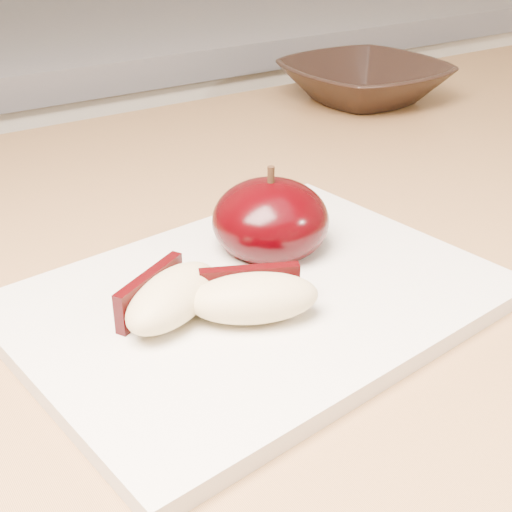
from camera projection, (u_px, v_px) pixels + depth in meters
cutting_board at (256, 299)px, 0.45m from camera, size 0.31×0.25×0.01m
apple_half at (270, 220)px, 0.49m from camera, size 0.09×0.09×0.07m
apple_wedge_a at (170, 296)px, 0.41m from camera, size 0.08×0.07×0.03m
apple_wedge_b at (253, 297)px, 0.41m from camera, size 0.08×0.07×0.03m
bowl at (364, 82)px, 0.84m from camera, size 0.19×0.19×0.05m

